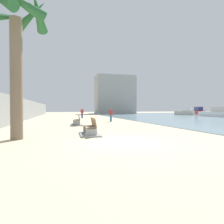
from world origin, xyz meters
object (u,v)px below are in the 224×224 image
(person_standing, at_px, (111,114))
(boat_far_left, at_px, (216,113))
(palm_tree, at_px, (15,31))
(boat_nearest, at_px, (185,112))
(person_walking, at_px, (82,112))
(boat_far_right, at_px, (197,111))
(bench_far, at_px, (77,123))
(bench_near, at_px, (90,131))

(person_standing, height_order, boat_far_left, boat_far_left)
(palm_tree, xyz_separation_m, boat_far_left, (29.96, 17.28, -4.53))
(person_standing, relative_size, boat_nearest, 0.35)
(person_standing, bearing_deg, person_walking, 103.99)
(boat_nearest, bearing_deg, boat_far_right, 30.84)
(palm_tree, xyz_separation_m, person_walking, (5.40, 19.51, -4.28))
(bench_far, height_order, boat_far_left, boat_far_left)
(bench_far, relative_size, boat_far_left, 0.31)
(person_walking, relative_size, boat_nearest, 0.36)
(boat_nearest, relative_size, boat_far_right, 0.58)
(bench_far, bearing_deg, palm_tree, -116.60)
(person_standing, bearing_deg, boat_far_right, 34.65)
(boat_nearest, bearing_deg, bench_far, -143.77)
(palm_tree, xyz_separation_m, boat_nearest, (30.64, 26.92, -4.48))
(palm_tree, distance_m, bench_near, 6.26)
(palm_tree, distance_m, boat_far_right, 49.47)
(person_standing, bearing_deg, bench_far, -141.50)
(bench_far, bearing_deg, boat_far_left, 21.15)
(bench_near, distance_m, bench_far, 6.48)
(bench_far, distance_m, boat_far_right, 42.17)
(person_standing, height_order, boat_nearest, boat_nearest)
(palm_tree, height_order, boat_nearest, palm_tree)
(person_walking, distance_m, boat_far_right, 34.69)
(person_walking, bearing_deg, boat_far_right, 19.91)
(person_walking, distance_m, boat_nearest, 26.31)
(boat_nearest, distance_m, boat_far_right, 8.59)
(bench_far, bearing_deg, boat_far_right, 35.13)
(bench_far, xyz_separation_m, person_standing, (4.15, 3.30, 0.69))
(boat_far_left, bearing_deg, person_walking, 174.82)
(palm_tree, distance_m, bench_far, 9.34)
(bench_near, height_order, boat_far_left, boat_far_left)
(person_walking, xyz_separation_m, boat_far_right, (32.62, 11.82, -0.19))
(person_walking, bearing_deg, bench_near, -95.03)
(boat_far_left, bearing_deg, boat_far_right, 60.13)
(person_walking, distance_m, boat_far_left, 24.65)
(palm_tree, relative_size, boat_nearest, 1.60)
(bench_far, relative_size, person_walking, 1.34)
(bench_near, bearing_deg, bench_far, 91.79)
(bench_far, xyz_separation_m, boat_nearest, (27.11, 19.86, 0.51))
(bench_far, xyz_separation_m, person_walking, (1.87, 12.45, 0.72))
(bench_near, xyz_separation_m, boat_far_right, (34.29, 30.74, 0.53))
(bench_near, height_order, boat_far_right, boat_far_right)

